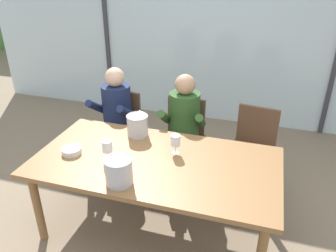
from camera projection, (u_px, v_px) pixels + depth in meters
name	position (u px, v px, depth m)	size (l,w,h in m)	color
ground	(184.00, 168.00, 3.95)	(14.00, 14.00, 0.00)	#847056
window_glass_panel	(213.00, 33.00, 4.63)	(7.24, 0.03, 2.60)	silver
window_mullion_left	(106.00, 27.00, 5.04)	(0.06, 0.06, 2.60)	#38383D
hillside_vineyard	(241.00, 13.00, 7.97)	(13.24, 2.40, 2.10)	#477A38
dining_table	(156.00, 167.00, 2.80)	(2.04, 1.06, 0.73)	olive
chair_near_curtain	(120.00, 123.00, 3.86)	(0.49, 0.49, 0.88)	brown
chair_left_of_center	(184.00, 133.00, 3.66)	(0.45, 0.45, 0.88)	brown
chair_center	(253.00, 143.00, 3.45)	(0.50, 0.50, 0.88)	brown
person_navy_polo	(114.00, 115.00, 3.67)	(0.49, 0.63, 1.20)	#192347
person_olive_shirt	(183.00, 124.00, 3.46)	(0.48, 0.63, 1.20)	#2D5123
ice_bucket_primary	(119.00, 171.00, 2.44)	(0.21, 0.21, 0.21)	#B7B7BC
ice_bucket_secondary	(138.00, 125.00, 3.11)	(0.21, 0.21, 0.21)	#B7B7BC
tasting_bowl	(72.00, 151.00, 2.86)	(0.17, 0.17, 0.05)	silver
wine_glass_by_left_taster	(107.00, 147.00, 2.73)	(0.08, 0.08, 0.17)	silver
wine_glass_near_bucket	(176.00, 141.00, 2.82)	(0.08, 0.08, 0.17)	silver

